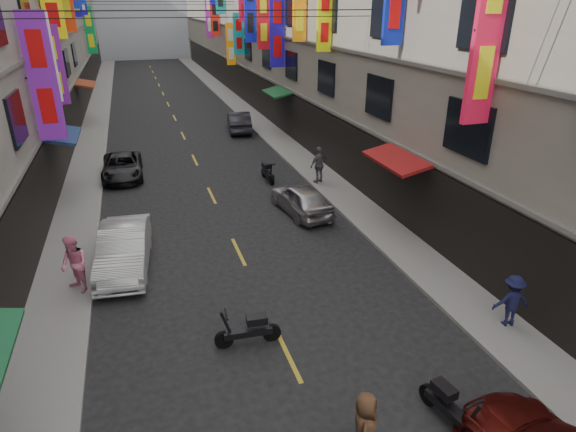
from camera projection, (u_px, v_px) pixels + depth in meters
sidewalk_left at (95, 122)px, 37.04m from camera, size 2.00×90.00×0.12m
sidewalk_right at (247, 112)px, 40.38m from camera, size 2.00×90.00×0.12m
street_awnings at (175, 126)px, 23.24m from camera, size 13.99×35.20×0.41m
lane_markings at (179, 126)px, 36.12m from camera, size 0.12×80.20×0.01m
scooter_near_right at (449, 407)px, 10.39m from camera, size 0.60×1.79×1.14m
scooter_crossing at (249, 330)px, 12.85m from camera, size 1.80×0.50×1.14m
scooter_far_right at (267, 173)px, 24.82m from camera, size 0.50×1.80×1.14m
car_left_mid at (124, 249)px, 16.46m from camera, size 1.99×4.62×1.48m
car_left_far at (122, 166)px, 25.24m from camera, size 2.07×4.35×1.20m
car_right_mid at (301, 199)px, 20.89m from camera, size 2.04×4.04×1.32m
car_right_far at (239, 122)px, 34.35m from camera, size 2.06×4.47×1.42m
pedestrian_lfar at (74, 265)px, 14.84m from camera, size 1.03×1.10×1.87m
pedestrian_rnear at (512, 301)px, 13.31m from camera, size 1.09×0.72×1.56m
pedestrian_rfar at (319, 165)px, 24.04m from camera, size 1.23×0.95×1.85m
pedestrian_crossing at (364, 427)px, 9.44m from camera, size 0.86×0.96×1.63m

